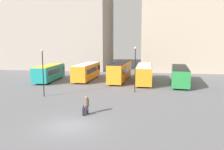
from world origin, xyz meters
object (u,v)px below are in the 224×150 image
(traveler, at_px, (87,103))
(lamp_post_1, at_px, (135,66))
(bus_0, at_px, (50,72))
(bus_4, at_px, (180,75))
(bus_3, at_px, (144,73))
(bus_1, at_px, (87,71))
(bus_2, at_px, (120,71))
(lamp_post_0, at_px, (43,69))
(suitcase, at_px, (84,112))

(traveler, relative_size, lamp_post_1, 0.28)
(bus_0, distance_m, bus_4, 22.73)
(bus_3, distance_m, lamp_post_1, 8.51)
(bus_1, distance_m, bus_2, 6.25)
(bus_1, height_order, lamp_post_0, lamp_post_0)
(bus_0, bearing_deg, lamp_post_1, -117.73)
(bus_2, distance_m, suitcase, 20.07)
(bus_1, distance_m, lamp_post_1, 13.28)
(suitcase, xyz_separation_m, lamp_post_1, (4.05, 10.79, 3.27))
(suitcase, bearing_deg, traveler, -28.94)
(bus_0, xyz_separation_m, bus_1, (6.33, 2.10, 0.08))
(bus_4, height_order, lamp_post_1, lamp_post_1)
(bus_2, xyz_separation_m, suitcase, (-0.86, -20.00, -1.46))
(traveler, height_order, suitcase, traveler)
(bus_4, relative_size, traveler, 6.79)
(bus_3, relative_size, traveler, 6.45)
(bus_0, xyz_separation_m, suitcase, (11.73, -17.82, -1.20))
(bus_2, xyz_separation_m, traveler, (-0.72, -19.50, -0.77))
(bus_3, xyz_separation_m, lamp_post_0, (-12.26, -12.66, 1.82))
(bus_4, distance_m, lamp_post_1, 10.57)
(bus_2, relative_size, traveler, 6.64)
(bus_3, height_order, traveler, bus_3)
(traveler, distance_m, lamp_post_1, 11.31)
(bus_4, xyz_separation_m, lamp_post_1, (-6.95, -7.69, 2.06))
(bus_4, xyz_separation_m, traveler, (-10.86, -17.98, -0.52))
(lamp_post_1, bearing_deg, bus_4, 47.87)
(traveler, bearing_deg, bus_3, -28.75)
(lamp_post_0, relative_size, lamp_post_1, 0.95)
(suitcase, bearing_deg, bus_2, -16.06)
(bus_1, bearing_deg, traveler, -162.58)
(bus_2, bearing_deg, traveler, -178.73)
(bus_4, height_order, lamp_post_0, lamp_post_0)
(traveler, xyz_separation_m, lamp_post_0, (-7.25, 5.84, 2.44))
(lamp_post_0, distance_m, lamp_post_1, 12.02)
(lamp_post_0, bearing_deg, bus_0, 111.89)
(suitcase, height_order, lamp_post_1, lamp_post_1)
(bus_2, distance_m, traveler, 19.53)
(bus_4, bearing_deg, lamp_post_0, 129.62)
(suitcase, bearing_deg, bus_3, -28.75)
(bus_4, bearing_deg, bus_2, 87.28)
(lamp_post_0, bearing_deg, bus_1, 82.79)
(bus_0, distance_m, bus_2, 12.77)
(lamp_post_0, xyz_separation_m, lamp_post_1, (11.16, 4.45, 0.15))
(suitcase, distance_m, lamp_post_0, 10.03)
(bus_0, relative_size, bus_2, 0.83)
(bus_4, relative_size, lamp_post_0, 1.98)
(bus_3, xyz_separation_m, bus_4, (5.86, -0.52, -0.10))
(lamp_post_0, bearing_deg, lamp_post_1, 21.73)
(lamp_post_1, bearing_deg, traveler, -110.80)
(bus_0, bearing_deg, bus_2, -83.87)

